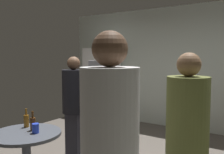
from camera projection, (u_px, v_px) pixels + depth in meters
The scene contains 9 objects.
wall_back at pixel (169, 68), 5.64m from camera, with size 5.32×0.06×2.70m, color beige.
refrigerator at pixel (102, 85), 6.21m from camera, with size 0.70×0.68×1.80m.
foreground_table at pixel (26, 141), 2.87m from camera, with size 0.80×0.80×0.73m.
beer_bottle_amber at pixel (26, 120), 3.08m from camera, with size 0.06×0.06×0.23m.
beer_bottle_brown at pixel (33, 123), 2.94m from camera, with size 0.06×0.06×0.23m.
plastic_cup_blue at pixel (35, 128), 2.84m from camera, with size 0.08×0.08×0.11m, color blue.
person_in_black_shirt at pixel (74, 103), 3.61m from camera, with size 0.37×0.37×1.60m.
person_in_olive_shirt at pixel (187, 137), 2.02m from camera, with size 0.44×0.44×1.64m.
person_in_gray_shirt at pixel (102, 101), 3.24m from camera, with size 0.48×0.48×1.76m.
Camera 1 is at (2.08, -2.77, 1.61)m, focal length 39.99 mm.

